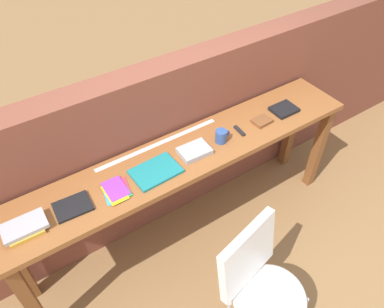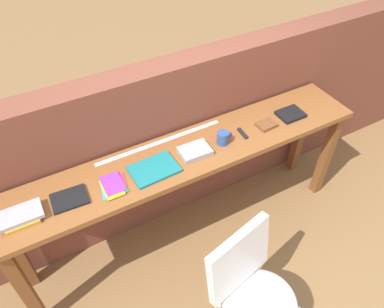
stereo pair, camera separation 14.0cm
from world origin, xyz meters
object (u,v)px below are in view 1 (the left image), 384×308
magazine_cycling (73,207)px  leather_journal_brown (262,121)px  book_open_centre (156,171)px  book_repair_rightmost (284,109)px  book_stack_leftmost (24,228)px  pamphlet_pile_colourful (116,191)px  mug (221,136)px  multitool_folded (239,131)px  chair_white_moulded (262,284)px

magazine_cycling → leather_journal_brown: size_ratio=1.55×
book_open_centre → book_repair_rightmost: size_ratio=1.59×
book_repair_rightmost → leather_journal_brown: bearing=-176.4°
book_repair_rightmost → magazine_cycling: bearing=-179.5°
book_stack_leftmost → pamphlet_pile_colourful: (0.52, -0.02, -0.02)m
book_stack_leftmost → book_repair_rightmost: size_ratio=1.27×
mug → multitool_folded: bearing=3.1°
book_stack_leftmost → leather_journal_brown: book_stack_leftmost is taller
pamphlet_pile_colourful → book_repair_rightmost: size_ratio=1.06×
book_stack_leftmost → pamphlet_pile_colourful: book_stack_leftmost is taller
chair_white_moulded → magazine_cycling: 1.16m
book_stack_leftmost → mug: bearing=-0.2°
chair_white_moulded → mug: mug is taller
magazine_cycling → book_stack_leftmost: bearing=-174.6°
magazine_cycling → book_open_centre: bearing=1.3°
multitool_folded → chair_white_moulded: bearing=-119.1°
book_stack_leftmost → leather_journal_brown: size_ratio=1.78×
book_stack_leftmost → magazine_cycling: 0.26m
chair_white_moulded → leather_journal_brown: size_ratio=6.86×
multitool_folded → leather_journal_brown: leather_journal_brown is taller
magazine_cycling → leather_journal_brown: (1.38, -0.01, 0.00)m
magazine_cycling → leather_journal_brown: 1.38m
pamphlet_pile_colourful → mug: size_ratio=1.76×
chair_white_moulded → multitool_folded: (0.45, 0.81, 0.36)m
pamphlet_pile_colourful → book_open_centre: book_open_centre is taller
book_open_centre → multitool_folded: size_ratio=2.63×
pamphlet_pile_colourful → multitool_folded: (0.93, 0.02, 0.00)m
magazine_cycling → book_open_centre: size_ratio=0.70×
book_open_centre → leather_journal_brown: leather_journal_brown is taller
book_stack_leftmost → multitool_folded: book_stack_leftmost is taller
pamphlet_pile_colourful → multitool_folded: 0.93m
chair_white_moulded → magazine_cycling: size_ratio=4.42×
chair_white_moulded → book_stack_leftmost: bearing=141.0°
leather_journal_brown → book_stack_leftmost: bearing=176.6°
leather_journal_brown → book_repair_rightmost: (0.22, 0.01, 0.00)m
chair_white_moulded → leather_journal_brown: leather_journal_brown is taller
magazine_cycling → mug: size_ratio=1.83×
multitool_folded → leather_journal_brown: bearing=-2.5°
book_open_centre → mug: bearing=-1.5°
book_stack_leftmost → book_open_centre: bearing=-0.9°
book_open_centre → mug: (0.50, 0.01, 0.04)m
book_stack_leftmost → multitool_folded: size_ratio=2.11×
book_stack_leftmost → book_repair_rightmost: (1.87, 0.01, -0.01)m
chair_white_moulded → book_repair_rightmost: bearing=43.2°
multitool_folded → book_stack_leftmost: bearing=-179.8°
magazine_cycling → pamphlet_pile_colourful: size_ratio=1.04×
book_open_centre → leather_journal_brown: size_ratio=2.22×
pamphlet_pile_colourful → book_repair_rightmost: book_repair_rightmost is taller
multitool_folded → book_repair_rightmost: bearing=0.5°
multitool_folded → leather_journal_brown: 0.19m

